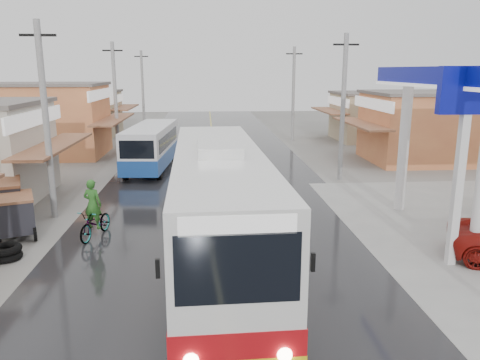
{
  "coord_description": "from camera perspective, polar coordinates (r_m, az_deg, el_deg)",
  "views": [
    {
      "loc": [
        -0.51,
        -10.47,
        6.09
      ],
      "look_at": [
        0.78,
        7.61,
        1.81
      ],
      "focal_mm": 35.0,
      "sensor_mm": 36.0,
      "label": 1
    }
  ],
  "objects": [
    {
      "name": "utility_poles_right",
      "position": [
        27.24,
        12.02,
        0.08
      ],
      "size": [
        1.6,
        36.0,
        8.0
      ],
      "primitive_type": null,
      "color": "gray",
      "rests_on": "ground"
    },
    {
      "name": "second_bus",
      "position": [
        29.64,
        -10.75,
        4.08
      ],
      "size": [
        2.83,
        8.32,
        2.71
      ],
      "rotation": [
        0.0,
        0.0,
        -0.08
      ],
      "color": "silver",
      "rests_on": "road"
    },
    {
      "name": "shopfronts_left",
      "position": [
        31.68,
        -27.23,
        0.72
      ],
      "size": [
        11.0,
        44.0,
        5.2
      ],
      "primitive_type": null,
      "color": "tan",
      "rests_on": "ground"
    },
    {
      "name": "cyclist",
      "position": [
        18.09,
        -17.27,
        -4.5
      ],
      "size": [
        1.3,
        2.23,
        2.27
      ],
      "rotation": [
        0.0,
        0.0,
        -0.28
      ],
      "color": "black",
      "rests_on": "ground"
    },
    {
      "name": "tyre_stack",
      "position": [
        17.31,
        -26.55,
        -7.89
      ],
      "size": [
        0.97,
        0.97,
        0.5
      ],
      "color": "black",
      "rests_on": "ground"
    },
    {
      "name": "tricycle_far",
      "position": [
        20.9,
        -27.02,
        -2.22
      ],
      "size": [
        2.26,
        2.55,
        1.79
      ],
      "rotation": [
        0.0,
        0.0,
        0.37
      ],
      "color": "#26262D",
      "rests_on": "ground"
    },
    {
      "name": "tricycle_near",
      "position": [
        19.28,
        -25.68,
        -3.69
      ],
      "size": [
        1.99,
        2.23,
        1.57
      ],
      "rotation": [
        0.0,
        0.0,
        0.38
      ],
      "color": "#26262D",
      "rests_on": "ground"
    },
    {
      "name": "centre_line",
      "position": [
        26.18,
        -2.87,
        -0.12
      ],
      "size": [
        0.15,
        90.0,
        0.01
      ],
      "primitive_type": "cube",
      "color": "#D8CC4C",
      "rests_on": "road"
    },
    {
      "name": "utility_poles_left",
      "position": [
        27.92,
        -17.43,
        0.08
      ],
      "size": [
        1.6,
        50.0,
        8.0
      ],
      "primitive_type": null,
      "color": "gray",
      "rests_on": "ground"
    },
    {
      "name": "road",
      "position": [
        26.19,
        -2.87,
        -0.14
      ],
      "size": [
        12.0,
        90.0,
        0.02
      ],
      "primitive_type": "cube",
      "color": "black",
      "rests_on": "ground"
    },
    {
      "name": "ground",
      "position": [
        12.12,
        -1.17,
        -16.87
      ],
      "size": [
        120.0,
        120.0,
        0.0
      ],
      "primitive_type": "plane",
      "color": "slate",
      "rests_on": "ground"
    },
    {
      "name": "coach_bus",
      "position": [
        14.77,
        -2.59,
        -3.14
      ],
      "size": [
        3.18,
        12.8,
        3.97
      ],
      "rotation": [
        0.0,
        0.0,
        0.03
      ],
      "color": "silver",
      "rests_on": "road"
    }
  ]
}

